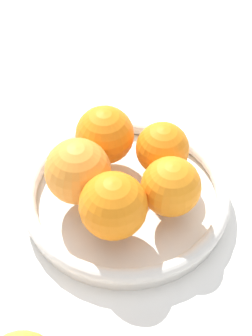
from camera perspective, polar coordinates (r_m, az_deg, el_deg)
The scene contains 3 objects.
ground_plane at distance 0.72m, azimuth 0.00°, elevation -3.73°, with size 4.00×4.00×0.00m, color white.
fruit_bowl at distance 0.70m, azimuth 0.00°, elevation -2.91°, with size 0.26×0.26×0.03m.
orange_pile at distance 0.66m, azimuth -0.60°, elevation -0.22°, with size 0.18×0.19×0.08m.
Camera 1 is at (0.28, 0.35, 0.55)m, focal length 60.00 mm.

